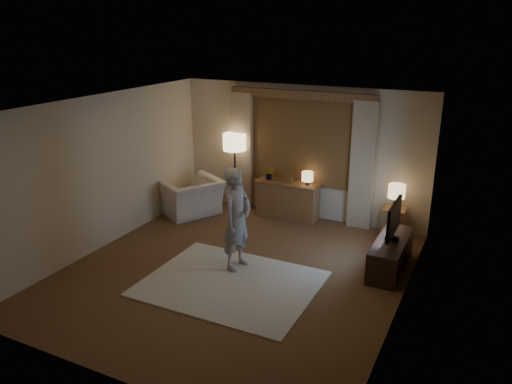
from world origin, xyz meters
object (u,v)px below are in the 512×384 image
Objects in this scene: sideboard at (288,201)px; tv_stand at (391,254)px; armchair at (191,197)px; person at (237,219)px; side_table at (394,223)px.

sideboard reaches higher than tv_stand.
armchair is at bearing 171.23° from tv_stand.
sideboard is 2.41m from person.
side_table is at bearing 99.55° from tv_stand.
armchair is 1.99× the size of side_table.
person reaches higher than tv_stand.
tv_stand is at bearing -58.94° from person.
side_table is (3.92, 0.63, -0.08)m from armchair.
person is (-1.96, -2.30, 0.55)m from side_table.
person is at bearing -130.42° from side_table.
tv_stand is 0.86× the size of person.
sideboard is at bearing 178.63° from side_table.
person is at bearing -154.63° from tv_stand.
armchair is 0.80× the size of tv_stand.
armchair reaches higher than side_table.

